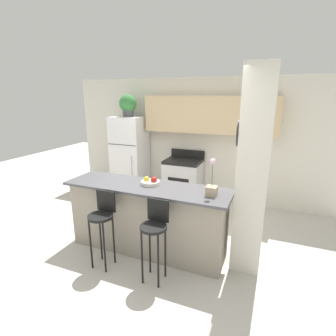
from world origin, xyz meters
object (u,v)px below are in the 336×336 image
at_px(stove_range, 183,180).
at_px(bar_stool_left, 102,218).
at_px(fruit_bowl, 151,182).
at_px(bar_stool_right, 155,229).
at_px(refrigerator, 130,156).
at_px(potted_plant_on_fridge, 128,105).
at_px(orchid_vase, 212,187).

bearing_deg(stove_range, bar_stool_left, -95.74).
height_order(stove_range, fruit_bowl, fruit_bowl).
distance_m(bar_stool_left, bar_stool_right, 0.74).
distance_m(refrigerator, potted_plant_on_fridge, 1.12).
height_order(refrigerator, potted_plant_on_fridge, potted_plant_on_fridge).
height_order(bar_stool_left, orchid_vase, orchid_vase).
bearing_deg(bar_stool_right, fruit_bowl, 119.59).
bearing_deg(stove_range, fruit_bowl, -85.18).
xyz_separation_m(refrigerator, stove_range, (1.25, 0.02, -0.42)).
distance_m(stove_range, bar_stool_left, 2.48).
distance_m(potted_plant_on_fridge, fruit_bowl, 2.52).
distance_m(refrigerator, stove_range, 1.32).
relative_size(bar_stool_right, potted_plant_on_fridge, 2.22).
xyz_separation_m(refrigerator, orchid_vase, (2.29, -1.93, 0.23)).
relative_size(refrigerator, bar_stool_left, 1.73).
bearing_deg(fruit_bowl, orchid_vase, -5.59).
bearing_deg(potted_plant_on_fridge, fruit_bowl, -52.57).
bearing_deg(orchid_vase, potted_plant_on_fridge, 139.92).
relative_size(bar_stool_left, potted_plant_on_fridge, 2.22).
xyz_separation_m(bar_stool_right, fruit_bowl, (-0.34, 0.60, 0.36)).
bearing_deg(potted_plant_on_fridge, refrigerator, -60.71).
xyz_separation_m(bar_stool_left, fruit_bowl, (0.40, 0.60, 0.36)).
bearing_deg(orchid_vase, bar_stool_left, -158.42).
distance_m(stove_range, orchid_vase, 2.30).
distance_m(bar_stool_left, fruit_bowl, 0.80).
relative_size(bar_stool_left, orchid_vase, 2.14).
height_order(bar_stool_left, potted_plant_on_fridge, potted_plant_on_fridge).
bearing_deg(refrigerator, stove_range, 0.99).
relative_size(refrigerator, potted_plant_on_fridge, 3.85).
distance_m(bar_stool_left, potted_plant_on_fridge, 2.95).
distance_m(stove_range, fruit_bowl, 1.96).
bearing_deg(bar_stool_left, potted_plant_on_fridge, 112.43).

